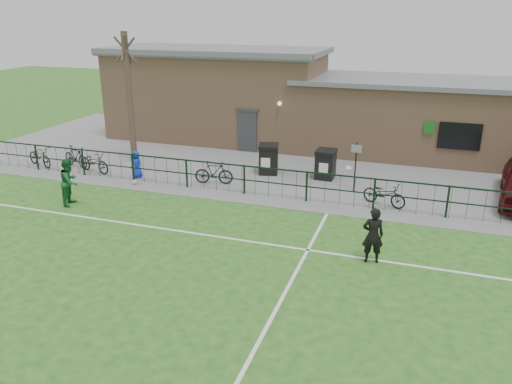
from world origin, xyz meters
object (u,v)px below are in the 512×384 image
(bicycle_b, at_px, (76,157))
(bicycle_e, at_px, (384,194))
(bicycle_d, at_px, (214,173))
(bare_tree, at_px, (130,99))
(wheelie_bin_left, at_px, (269,160))
(spectator_child, at_px, (137,164))
(bicycle_a, at_px, (40,156))
(bicycle_c, at_px, (94,162))
(ball_ground, at_px, (135,182))
(wheelie_bin_right, at_px, (326,165))
(sign_post, at_px, (355,167))
(outfield_player, at_px, (70,182))

(bicycle_b, relative_size, bicycle_e, 0.99)
(bicycle_b, height_order, bicycle_d, bicycle_b)
(bare_tree, height_order, bicycle_e, bare_tree)
(wheelie_bin_left, distance_m, spectator_child, 5.74)
(bare_tree, relative_size, spectator_child, 5.06)
(bicycle_a, relative_size, bicycle_d, 1.10)
(spectator_child, bearing_deg, bicycle_c, -170.63)
(wheelie_bin_left, bearing_deg, bicycle_b, 179.28)
(bare_tree, distance_m, bicycle_d, 5.76)
(bicycle_b, relative_size, ball_ground, 7.76)
(wheelie_bin_right, xyz_separation_m, bicycle_a, (-12.91, -2.49, -0.12))
(sign_post, bearing_deg, wheelie_bin_right, 138.36)
(bicycle_c, xyz_separation_m, spectator_child, (2.21, -0.04, 0.11))
(wheelie_bin_right, height_order, bicycle_b, wheelie_bin_right)
(bare_tree, height_order, bicycle_d, bare_tree)
(wheelie_bin_right, distance_m, bicycle_b, 11.41)
(bare_tree, height_order, wheelie_bin_right, bare_tree)
(bare_tree, xyz_separation_m, ball_ground, (1.77, -2.90, -2.89))
(outfield_player, height_order, ball_ground, outfield_player)
(bicycle_e, bearing_deg, wheelie_bin_left, 86.24)
(bare_tree, distance_m, wheelie_bin_right, 9.45)
(bicycle_b, distance_m, bicycle_e, 13.92)
(wheelie_bin_left, relative_size, bicycle_c, 0.66)
(sign_post, distance_m, bicycle_e, 1.85)
(bicycle_a, relative_size, spectator_child, 1.50)
(spectator_child, bearing_deg, ball_ground, -55.91)
(sign_post, height_order, bicycle_b, sign_post)
(bare_tree, bearing_deg, wheelie_bin_right, 3.02)
(bare_tree, xyz_separation_m, bicycle_c, (-0.82, -2.00, -2.50))
(bicycle_b, bearing_deg, spectator_child, -79.03)
(bicycle_e, xyz_separation_m, ball_ground, (-10.06, -0.90, -0.35))
(bicycle_a, distance_m, spectator_child, 5.17)
(wheelie_bin_right, bearing_deg, bicycle_a, -168.38)
(wheelie_bin_right, bearing_deg, wheelie_bin_left, -177.27)
(wheelie_bin_left, relative_size, ball_ground, 5.69)
(bicycle_d, bearing_deg, sign_post, -91.60)
(bicycle_a, height_order, outfield_player, outfield_player)
(bicycle_e, distance_m, outfield_player, 11.66)
(bicycle_a, xyz_separation_m, outfield_player, (4.51, -3.55, 0.40))
(wheelie_bin_right, relative_size, sign_post, 0.59)
(bicycle_d, height_order, bicycle_e, bicycle_d)
(bicycle_a, height_order, bicycle_e, bicycle_a)
(bicycle_c, bearing_deg, wheelie_bin_left, -56.95)
(wheelie_bin_left, bearing_deg, ball_ground, -159.53)
(bare_tree, relative_size, wheelie_bin_left, 4.93)
(sign_post, relative_size, bicycle_c, 1.09)
(wheelie_bin_right, bearing_deg, bicycle_c, -165.28)
(wheelie_bin_left, bearing_deg, sign_post, -30.32)
(bicycle_a, xyz_separation_m, bicycle_b, (1.69, 0.39, 0.03))
(bicycle_d, distance_m, spectator_child, 3.50)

